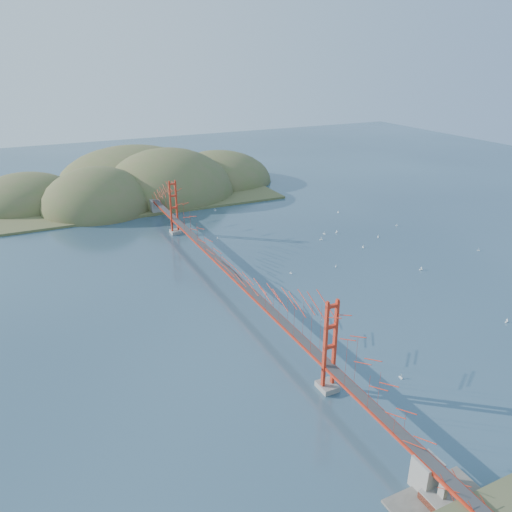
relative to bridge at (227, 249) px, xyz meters
name	(u,v)px	position (x,y,z in m)	size (l,w,h in m)	color
ground	(229,288)	(0.00, -0.18, -7.01)	(320.00, 320.00, 0.00)	#294153
bridge	(227,249)	(0.00, 0.00, 0.00)	(2.20, 94.40, 12.00)	gray
promontory	(445,508)	(0.00, -48.68, -6.89)	(9.00, 6.00, 0.24)	#59544C
fort	(443,496)	(0.40, -47.98, -6.34)	(3.70, 2.30, 1.75)	maroon
far_headlands	(143,191)	(2.21, 68.33, -7.01)	(84.00, 58.00, 25.00)	brown
sailboat_2	(421,269)	(34.38, -8.51, -6.85)	(0.65, 0.60, 0.73)	white
sailboat_15	(338,212)	(40.61, 27.02, -6.87)	(0.50, 0.55, 0.62)	white
sailboat_1	(324,233)	(28.99, 15.33, -6.86)	(0.60, 0.61, 0.68)	white
sailboat_8	(337,232)	(31.85, 14.80, -6.86)	(0.55, 0.48, 0.63)	white
sailboat_12	(215,210)	(13.94, 41.82, -6.86)	(0.57, 0.50, 0.65)	white
sailboat_0	(291,273)	(12.28, 0.36, -6.87)	(0.53, 0.53, 0.59)	white
sailboat_10	(401,377)	(9.24, -32.30, -6.86)	(0.45, 0.56, 0.65)	white
sailboat_7	(321,239)	(26.37, 12.47, -6.85)	(0.66, 0.64, 0.74)	white
sailboat_4	(378,237)	(38.27, 8.60, -6.86)	(0.57, 0.61, 0.69)	white
sailboat_13	(507,321)	(32.35, -28.43, -6.86)	(0.57, 0.50, 0.66)	white
sailboat_17	(397,225)	(46.82, 12.80, -6.87)	(0.52, 0.52, 0.58)	white
sailboat_5	(363,247)	(31.74, 5.15, -6.85)	(0.56, 0.64, 0.73)	white
sailboat_3	(217,238)	(6.92, 22.48, -6.87)	(0.58, 0.58, 0.61)	white
sailboat_11	(478,250)	(51.36, -6.22, -6.87)	(0.58, 0.58, 0.60)	white
sailboat_14	(336,266)	(21.19, -0.65, -6.87)	(0.51, 0.51, 0.56)	white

